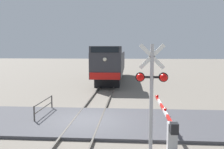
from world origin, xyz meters
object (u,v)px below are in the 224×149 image
at_px(locomotive, 111,64).
at_px(crossing_gate, 169,124).
at_px(guard_railing, 44,106).
at_px(crossing_signal, 152,86).

height_order(locomotive, crossing_gate, locomotive).
distance_m(locomotive, guard_railing, 15.90).
xyz_separation_m(locomotive, guard_railing, (-2.69, -15.60, -1.47)).
bearing_deg(crossing_signal, locomotive, 98.58).
relative_size(crossing_signal, guard_railing, 1.40).
relative_size(crossing_gate, guard_railing, 2.08).
distance_m(crossing_signal, crossing_gate, 2.26).
bearing_deg(guard_railing, crossing_signal, -38.28).
bearing_deg(locomotive, guard_railing, -99.78).
xyz_separation_m(crossing_signal, guard_railing, (-5.73, 4.52, -1.92)).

